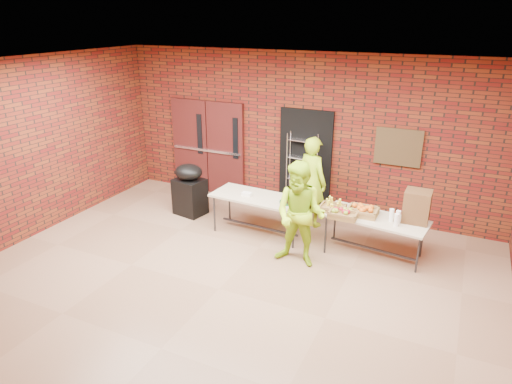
# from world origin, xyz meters

# --- Properties ---
(room) EXTENTS (8.08, 7.08, 3.28)m
(room) POSITION_xyz_m (0.00, 0.00, 1.60)
(room) COLOR #836147
(room) RESTS_ON ground
(double_doors) EXTENTS (1.78, 0.12, 2.10)m
(double_doors) POSITION_xyz_m (-2.20, 3.44, 1.05)
(double_doors) COLOR #401212
(double_doors) RESTS_ON room
(dark_doorway) EXTENTS (1.10, 0.06, 2.10)m
(dark_doorway) POSITION_xyz_m (0.10, 3.46, 1.05)
(dark_doorway) COLOR black
(dark_doorway) RESTS_ON room
(bronze_plaque) EXTENTS (0.85, 0.04, 0.70)m
(bronze_plaque) POSITION_xyz_m (1.90, 3.45, 1.55)
(bronze_plaque) COLOR #46361C
(bronze_plaque) RESTS_ON room
(wire_rack) EXTENTS (0.62, 0.27, 1.64)m
(wire_rack) POSITION_xyz_m (0.08, 3.32, 0.82)
(wire_rack) COLOR silver
(wire_rack) RESTS_ON room
(table_left) EXTENTS (1.82, 0.84, 0.73)m
(table_left) POSITION_xyz_m (-0.25, 1.98, 0.67)
(table_left) COLOR #C4B095
(table_left) RESTS_ON room
(table_right) EXTENTS (1.77, 0.91, 0.70)m
(table_right) POSITION_xyz_m (1.85, 2.03, 0.64)
(table_right) COLOR #C4B095
(table_right) RESTS_ON room
(basket_bananas) EXTENTS (0.42, 0.32, 0.13)m
(basket_bananas) POSITION_xyz_m (1.13, 2.00, 0.75)
(basket_bananas) COLOR olive
(basket_bananas) RESTS_ON table_right
(basket_oranges) EXTENTS (0.49, 0.38, 0.15)m
(basket_oranges) POSITION_xyz_m (1.63, 2.06, 0.76)
(basket_oranges) COLOR olive
(basket_oranges) RESTS_ON table_right
(basket_apples) EXTENTS (0.46, 0.36, 0.14)m
(basket_apples) POSITION_xyz_m (1.36, 1.82, 0.76)
(basket_apples) COLOR olive
(basket_apples) RESTS_ON table_right
(muffin_tray) EXTENTS (0.37, 0.37, 0.09)m
(muffin_tray) POSITION_xyz_m (0.35, 1.96, 0.77)
(muffin_tray) COLOR #134719
(muffin_tray) RESTS_ON table_left
(napkin_box) EXTENTS (0.17, 0.11, 0.06)m
(napkin_box) POSITION_xyz_m (-0.48, 1.94, 0.76)
(napkin_box) COLOR white
(napkin_box) RESTS_ON table_left
(coffee_dispenser) EXTENTS (0.40, 0.36, 0.53)m
(coffee_dispenser) POSITION_xyz_m (2.46, 2.16, 0.96)
(coffee_dispenser) COLOR #51351B
(coffee_dispenser) RESTS_ON table_right
(cup_stack_front) EXTENTS (0.08, 0.08, 0.23)m
(cup_stack_front) POSITION_xyz_m (2.22, 1.94, 0.81)
(cup_stack_front) COLOR white
(cup_stack_front) RESTS_ON table_right
(cup_stack_mid) EXTENTS (0.07, 0.07, 0.22)m
(cup_stack_mid) POSITION_xyz_m (2.21, 1.84, 0.80)
(cup_stack_mid) COLOR white
(cup_stack_mid) RESTS_ON table_right
(cup_stack_back) EXTENTS (0.07, 0.07, 0.21)m
(cup_stack_back) POSITION_xyz_m (2.10, 2.00, 0.80)
(cup_stack_back) COLOR white
(cup_stack_back) RESTS_ON table_right
(covered_grill) EXTENTS (0.66, 0.58, 1.06)m
(covered_grill) POSITION_xyz_m (-1.90, 2.19, 0.53)
(covered_grill) COLOR black
(covered_grill) RESTS_ON room
(volunteer_woman) EXTENTS (0.75, 0.64, 1.75)m
(volunteer_woman) POSITION_xyz_m (0.49, 2.77, 0.88)
(volunteer_woman) COLOR #9CCD16
(volunteer_woman) RESTS_ON room
(volunteer_man) EXTENTS (0.86, 0.68, 1.74)m
(volunteer_man) POSITION_xyz_m (0.81, 1.24, 0.87)
(volunteer_man) COLOR #9CCD16
(volunteer_man) RESTS_ON room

